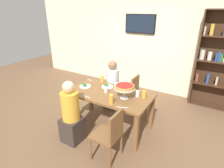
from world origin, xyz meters
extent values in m
plane|color=brown|center=(0.00, 0.00, 0.00)|extent=(12.00, 12.00, 0.00)
cube|color=beige|center=(0.00, 2.20, 1.40)|extent=(8.00, 0.12, 2.80)
cube|color=brown|center=(0.00, 0.00, 0.72)|extent=(1.59, 0.85, 0.04)
cube|color=brown|center=(-0.73, -0.36, 0.35)|extent=(0.07, 0.07, 0.70)
cube|color=brown|center=(0.73, -0.36, 0.35)|extent=(0.07, 0.07, 0.70)
cube|color=brown|center=(-0.73, 0.36, 0.35)|extent=(0.07, 0.07, 0.70)
cube|color=brown|center=(0.73, 0.36, 0.35)|extent=(0.07, 0.07, 0.70)
cube|color=#422819|center=(1.21, 1.98, 1.10)|extent=(0.03, 0.30, 2.20)
cube|color=#422819|center=(1.74, 2.12, 1.10)|extent=(1.10, 0.02, 2.20)
cube|color=#422819|center=(1.74, 1.98, 0.01)|extent=(1.04, 0.28, 0.02)
cube|color=#422819|center=(1.74, 1.98, 0.56)|extent=(1.04, 0.28, 0.02)
cube|color=#422819|center=(1.74, 1.98, 1.11)|extent=(1.04, 0.28, 0.02)
cylinder|color=brown|center=(1.28, 1.98, 0.67)|extent=(0.07, 0.07, 0.18)
cube|color=navy|center=(1.51, 1.98, 0.68)|extent=(0.05, 0.13, 0.22)
cube|color=#B2A88E|center=(1.70, 1.98, 0.66)|extent=(0.04, 0.13, 0.18)
cylinder|color=beige|center=(1.29, 1.98, 1.23)|extent=(0.11, 0.11, 0.22)
cylinder|color=silver|center=(1.45, 1.98, 1.22)|extent=(0.09, 0.09, 0.19)
cube|color=navy|center=(1.59, 1.98, 1.21)|extent=(0.04, 0.11, 0.18)
cube|color=navy|center=(1.64, 1.98, 1.23)|extent=(0.05, 0.13, 0.21)
cube|color=#2D6B38|center=(1.69, 1.98, 1.21)|extent=(0.04, 0.13, 0.16)
cube|color=#B2A88E|center=(1.26, 1.98, 1.76)|extent=(0.04, 0.13, 0.18)
cube|color=#B7932D|center=(1.39, 1.98, 1.79)|extent=(0.07, 0.13, 0.24)
cube|color=black|center=(-0.34, 2.11, 1.84)|extent=(0.84, 0.05, 0.49)
cube|color=#192333|center=(-0.34, 2.08, 1.84)|extent=(0.80, 0.01, 0.45)
cube|color=#382D28|center=(-0.34, -0.70, 0.23)|extent=(0.34, 0.34, 0.45)
cylinder|color=gold|center=(-0.34, -0.70, 0.70)|extent=(0.30, 0.30, 0.50)
sphere|color=beige|center=(-0.34, -0.70, 1.05)|extent=(0.20, 0.20, 0.20)
cube|color=#382D28|center=(-0.35, 0.71, 0.23)|extent=(0.34, 0.34, 0.45)
cylinder|color=silver|center=(-0.35, 0.71, 0.70)|extent=(0.30, 0.30, 0.50)
sphere|color=#846047|center=(-0.35, 0.71, 1.05)|extent=(0.20, 0.20, 0.20)
cube|color=brown|center=(0.39, -0.73, 0.43)|extent=(0.40, 0.40, 0.04)
cube|color=brown|center=(0.57, -0.73, 0.66)|extent=(0.04, 0.36, 0.42)
cylinder|color=brown|center=(0.22, -0.90, 0.21)|extent=(0.04, 0.04, 0.41)
cylinder|color=brown|center=(0.22, -0.55, 0.21)|extent=(0.04, 0.04, 0.41)
cylinder|color=brown|center=(0.57, -0.90, 0.21)|extent=(0.04, 0.04, 0.41)
cylinder|color=brown|center=(0.57, -0.55, 0.21)|extent=(0.04, 0.04, 0.41)
cube|color=brown|center=(0.38, 0.75, 0.43)|extent=(0.40, 0.40, 0.04)
cube|color=brown|center=(0.20, 0.75, 0.66)|extent=(0.04, 0.36, 0.42)
cylinder|color=brown|center=(0.55, 0.92, 0.21)|extent=(0.04, 0.04, 0.41)
cylinder|color=brown|center=(0.55, 0.57, 0.21)|extent=(0.04, 0.04, 0.41)
cylinder|color=brown|center=(0.20, 0.92, 0.21)|extent=(0.04, 0.04, 0.41)
cylinder|color=brown|center=(0.20, 0.57, 0.21)|extent=(0.04, 0.04, 0.41)
cylinder|color=silver|center=(0.34, -0.04, 0.75)|extent=(0.15, 0.15, 0.01)
cylinder|color=silver|center=(0.34, -0.04, 0.84)|extent=(0.03, 0.03, 0.17)
cylinder|color=silver|center=(0.34, -0.04, 0.93)|extent=(0.36, 0.36, 0.01)
cylinder|color=tan|center=(0.34, -0.04, 0.96)|extent=(0.33, 0.33, 0.05)
cylinder|color=maroon|center=(0.34, -0.04, 0.99)|extent=(0.30, 0.30, 0.00)
cylinder|color=white|center=(-0.18, 0.22, 0.75)|extent=(0.24, 0.24, 0.01)
sphere|color=#2D7028|center=(-0.18, 0.23, 0.77)|extent=(0.04, 0.04, 0.04)
sphere|color=#2D7028|center=(-0.23, 0.21, 0.78)|extent=(0.05, 0.05, 0.05)
sphere|color=#2D7028|center=(-0.18, 0.22, 0.78)|extent=(0.05, 0.05, 0.05)
sphere|color=#2D7028|center=(-0.18, 0.22, 0.77)|extent=(0.04, 0.04, 0.04)
cylinder|color=white|center=(-0.58, 0.00, 0.75)|extent=(0.23, 0.23, 0.01)
sphere|color=#2D7028|center=(-0.58, 0.00, 0.78)|extent=(0.05, 0.05, 0.05)
sphere|color=#2D7028|center=(-0.55, 0.01, 0.77)|extent=(0.04, 0.04, 0.04)
sphere|color=#2D7028|center=(-0.58, -0.03, 0.78)|extent=(0.05, 0.05, 0.05)
sphere|color=#2D7028|center=(-0.64, 0.02, 0.78)|extent=(0.05, 0.05, 0.05)
cylinder|color=gold|center=(0.63, 0.16, 0.81)|extent=(0.08, 0.08, 0.13)
cylinder|color=gold|center=(0.24, -0.33, 0.82)|extent=(0.07, 0.07, 0.16)
cylinder|color=gold|center=(-0.40, 0.35, 0.82)|extent=(0.07, 0.07, 0.16)
cylinder|color=white|center=(-0.03, 0.31, 0.79)|extent=(0.07, 0.07, 0.10)
cylinder|color=white|center=(-0.07, 0.00, 0.79)|extent=(0.06, 0.06, 0.11)
cylinder|color=white|center=(0.51, 0.15, 0.79)|extent=(0.07, 0.07, 0.11)
cube|color=silver|center=(-0.27, -0.34, 0.74)|extent=(0.18, 0.04, 0.00)
cube|color=silver|center=(-0.72, 0.33, 0.74)|extent=(0.17, 0.08, 0.00)
cube|color=silver|center=(0.47, -0.34, 0.74)|extent=(0.17, 0.08, 0.00)
cube|color=silver|center=(-0.68, -0.33, 0.74)|extent=(0.18, 0.04, 0.00)
camera|label=1|loc=(1.63, -2.59, 2.21)|focal=28.90mm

